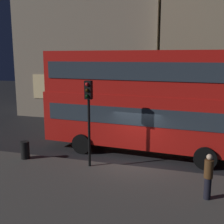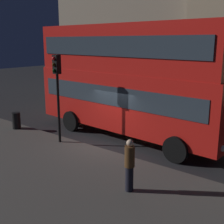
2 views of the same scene
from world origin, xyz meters
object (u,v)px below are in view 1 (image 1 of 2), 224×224
object	(u,v)px
pedestrian	(208,176)
litter_bin	(25,150)
double_decker_bus	(140,97)
traffic_light_near_kerb	(89,106)

from	to	relation	value
pedestrian	litter_bin	bearing A→B (deg)	70.15
double_decker_bus	pedestrian	size ratio (longest dim) A/B	6.25
double_decker_bus	pedestrian	world-z (taller)	double_decker_bus
litter_bin	double_decker_bus	bearing A→B (deg)	28.95
litter_bin	traffic_light_near_kerb	bearing A→B (deg)	-0.31
double_decker_bus	litter_bin	size ratio (longest dim) A/B	12.03
traffic_light_near_kerb	litter_bin	bearing A→B (deg)	-176.36
traffic_light_near_kerb	litter_bin	world-z (taller)	traffic_light_near_kerb
double_decker_bus	litter_bin	bearing A→B (deg)	-147.70
double_decker_bus	traffic_light_near_kerb	bearing A→B (deg)	-117.55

